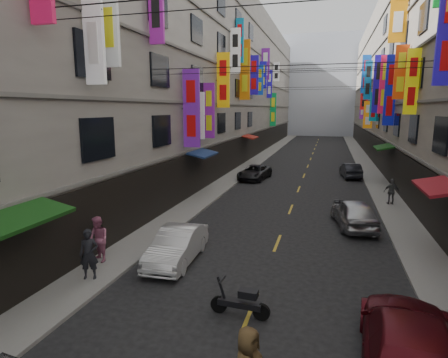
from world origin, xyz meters
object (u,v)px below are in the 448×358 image
Objects in this scene: car_right_mid at (354,213)px; pedestrian_rfar at (392,191)px; scooter_crossing at (241,302)px; pedestrian_lnear at (89,254)px; car_right_near at (410,345)px; pedestrian_lfar at (98,239)px; scooter_far_right at (337,209)px; car_left_far at (255,172)px; car_right_far at (351,170)px; car_left_mid at (177,245)px.

car_right_mid is 2.68× the size of pedestrian_rfar.
scooter_crossing is 1.01× the size of pedestrian_lnear.
pedestrian_lfar is at bearing -13.32° from car_right_near.
car_right_near is 1.21× the size of car_right_mid.
car_right_near is 10.98m from pedestrian_lfar.
car_right_near is at bearing 8.17° from pedestrian_lfar.
car_right_near is 10.07m from pedestrian_lnear.
car_left_far reaches higher than scooter_far_right.
car_right_far is 9.85m from pedestrian_rfar.
car_right_far is 24.68m from pedestrian_lfar.
car_right_mid is at bearing 22.73° from pedestrian_lnear.
pedestrian_lnear is 18.37m from pedestrian_rfar.
pedestrian_rfar reaches higher than car_left_mid.
car_left_mid is 1.05× the size of car_right_far.
pedestrian_lfar is 17.72m from pedestrian_rfar.
car_left_mid is 2.30× the size of pedestrian_lnear.
car_left_far is at bearing 14.03° from car_right_far.
pedestrian_lfar is (-2.39, -19.26, 0.40)m from car_left_far.
pedestrian_rfar is (1.94, -9.66, 0.28)m from car_right_far.
car_right_mid is (7.45, -11.65, 0.13)m from car_left_far.
scooter_far_right is at bearing -78.73° from car_right_near.
car_left_mid is at bearing -25.88° from car_right_near.
pedestrian_lnear reaches higher than car_right_mid.
scooter_crossing is 0.41× the size of car_right_mid.
scooter_crossing is 1.11× the size of pedestrian_rfar.
car_right_near is 1.35× the size of car_right_far.
pedestrian_rfar is at bearing 72.85° from pedestrian_lfar.
pedestrian_lnear is (-9.28, -8.99, 0.27)m from car_right_mid.
scooter_far_right is 0.46× the size of car_right_far.
car_right_near is 2.96× the size of pedestrian_lnear.
pedestrian_lnear is at bearing -87.50° from car_left_far.
scooter_crossing is 1.00× the size of scooter_far_right.
pedestrian_lfar reaches higher than car_left_mid.
pedestrian_lnear reaches higher than car_right_near.
car_right_near reaches higher than car_left_mid.
pedestrian_lfar is at bearing 40.07° from scooter_far_right.
pedestrian_lnear reaches higher than car_left_far.
car_right_near is 3.26× the size of pedestrian_rfar.
pedestrian_lnear is 0.99× the size of pedestrian_lfar.
car_right_mid is 5.69m from pedestrian_rfar.
pedestrian_rfar is at bearing 48.35° from car_left_mid.
pedestrian_lfar reaches higher than scooter_far_right.
scooter_crossing is 16.10m from pedestrian_rfar.
pedestrian_lnear is at bearing 34.15° from car_right_mid.
car_left_far is 2.48× the size of pedestrian_lnear.
pedestrian_rfar is (1.94, 16.26, 0.16)m from car_right_near.
car_left_mid is 18.19m from car_left_far.
scooter_far_right is 4.65m from pedestrian_rfar.
car_left_mid is 8.86m from car_right_near.
scooter_crossing is 0.34× the size of car_right_near.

